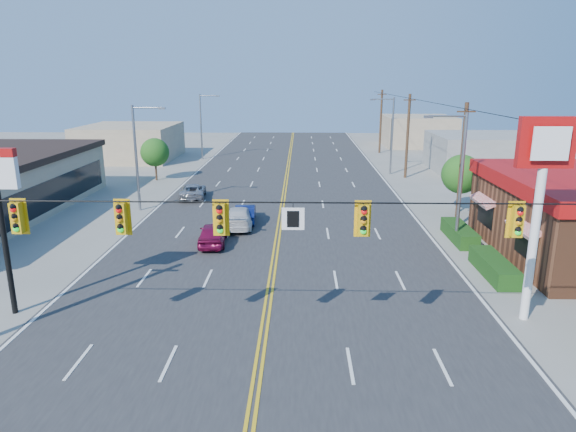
{
  "coord_description": "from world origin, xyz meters",
  "views": [
    {
      "loc": [
        1.44,
        -16.24,
        9.93
      ],
      "look_at": [
        0.73,
        12.38,
        2.2
      ],
      "focal_mm": 32.0,
      "sensor_mm": 36.0,
      "label": 1
    }
  ],
  "objects_px": {
    "car_magenta": "(213,235)",
    "car_blue": "(245,214)",
    "signal_span": "(253,235)",
    "kfc_pylon": "(542,179)",
    "car_silver": "(193,192)",
    "car_white": "(239,218)"
  },
  "relations": [
    {
      "from": "car_magenta",
      "to": "car_blue",
      "type": "height_order",
      "value": "car_magenta"
    },
    {
      "from": "kfc_pylon",
      "to": "car_silver",
      "type": "distance_m",
      "value": 29.32
    },
    {
      "from": "kfc_pylon",
      "to": "signal_span",
      "type": "bearing_deg",
      "value": -160.22
    },
    {
      "from": "car_magenta",
      "to": "car_blue",
      "type": "bearing_deg",
      "value": -110.29
    },
    {
      "from": "signal_span",
      "to": "car_magenta",
      "type": "relative_size",
      "value": 6.11
    },
    {
      "from": "signal_span",
      "to": "car_magenta",
      "type": "xyz_separation_m",
      "value": [
        -3.78,
        13.53,
        -4.21
      ]
    },
    {
      "from": "car_blue",
      "to": "car_white",
      "type": "height_order",
      "value": "car_white"
    },
    {
      "from": "car_magenta",
      "to": "car_blue",
      "type": "xyz_separation_m",
      "value": [
        1.47,
        5.08,
        -0.04
      ]
    },
    {
      "from": "signal_span",
      "to": "kfc_pylon",
      "type": "distance_m",
      "value": 11.87
    },
    {
      "from": "car_blue",
      "to": "signal_span",
      "type": "bearing_deg",
      "value": 93.63
    },
    {
      "from": "car_blue",
      "to": "car_white",
      "type": "distance_m",
      "value": 1.23
    },
    {
      "from": "kfc_pylon",
      "to": "car_white",
      "type": "xyz_separation_m",
      "value": [
        -13.74,
        13.43,
        -5.36
      ]
    },
    {
      "from": "signal_span",
      "to": "car_blue",
      "type": "bearing_deg",
      "value": 97.08
    },
    {
      "from": "car_white",
      "to": "car_magenta",
      "type": "bearing_deg",
      "value": 71.15
    },
    {
      "from": "signal_span",
      "to": "car_silver",
      "type": "bearing_deg",
      "value": 106.23
    },
    {
      "from": "kfc_pylon",
      "to": "car_blue",
      "type": "relative_size",
      "value": 2.19
    },
    {
      "from": "kfc_pylon",
      "to": "car_magenta",
      "type": "relative_size",
      "value": 2.13
    },
    {
      "from": "car_blue",
      "to": "car_silver",
      "type": "relative_size",
      "value": 0.88
    },
    {
      "from": "car_white",
      "to": "kfc_pylon",
      "type": "bearing_deg",
      "value": 133.44
    },
    {
      "from": "signal_span",
      "to": "car_white",
      "type": "relative_size",
      "value": 5.13
    },
    {
      "from": "car_white",
      "to": "car_blue",
      "type": "bearing_deg",
      "value": -106.76
    },
    {
      "from": "kfc_pylon",
      "to": "car_blue",
      "type": "distance_m",
      "value": 20.57
    }
  ]
}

